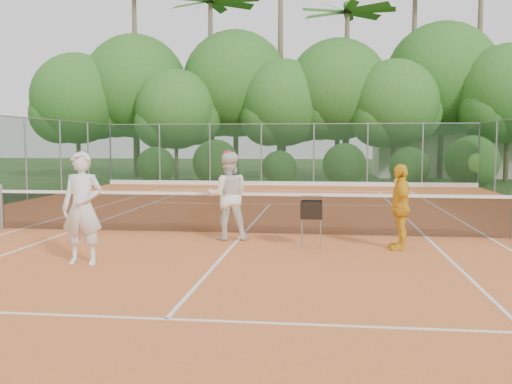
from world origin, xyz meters
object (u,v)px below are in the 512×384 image
at_px(player_yellow, 400,207).
at_px(ball_hopper, 311,211).
at_px(player_center_grp, 228,196).
at_px(player_white, 82,208).

xyz_separation_m(player_yellow, ball_hopper, (-1.73, -0.04, -0.09)).
height_order(player_yellow, ball_hopper, player_yellow).
distance_m(player_center_grp, player_yellow, 3.63).
bearing_deg(player_white, ball_hopper, 25.48).
distance_m(player_white, player_center_grp, 3.46).
bearing_deg(ball_hopper, player_yellow, 8.90).
height_order(player_white, player_center_grp, player_white).
relative_size(player_white, ball_hopper, 2.07).
height_order(player_white, player_yellow, player_white).
bearing_deg(player_yellow, player_white, -71.75).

